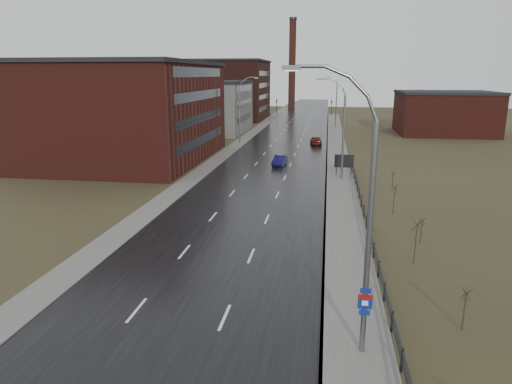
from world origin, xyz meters
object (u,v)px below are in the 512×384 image
(car_near, at_px, (280,161))
(streetlight_main, at_px, (362,220))
(billboard, at_px, (344,162))
(car_far, at_px, (316,141))

(car_near, bearing_deg, streetlight_main, -73.48)
(billboard, height_order, car_far, billboard)
(car_near, distance_m, car_far, 19.60)
(streetlight_main, height_order, car_near, streetlight_main)
(streetlight_main, xyz_separation_m, billboard, (0.63, 36.12, -4.32))
(billboard, relative_size, car_far, 0.58)
(billboard, bearing_deg, car_far, 99.18)
(billboard, bearing_deg, car_near, 148.09)
(car_far, bearing_deg, billboard, 93.05)
(streetlight_main, relative_size, billboard, 4.67)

